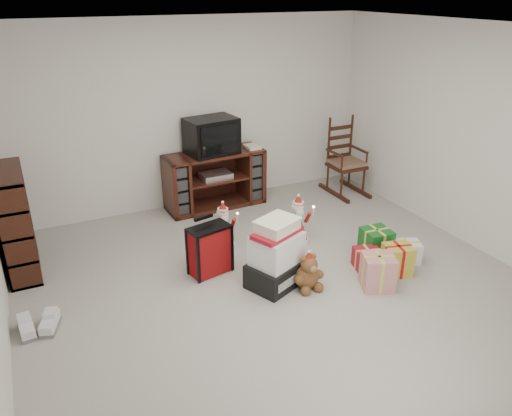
# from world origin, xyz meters

# --- Properties ---
(room) EXTENTS (5.01, 5.01, 2.51)m
(room) POSITION_xyz_m (0.00, 0.00, 1.25)
(room) COLOR #AAA69C
(room) RESTS_ON ground
(tv_stand) EXTENTS (1.37, 0.53, 0.78)m
(tv_stand) POSITION_xyz_m (0.19, 2.23, 0.39)
(tv_stand) COLOR #421D12
(tv_stand) RESTS_ON floor
(bookshelf) EXTENTS (0.31, 0.92, 1.12)m
(bookshelf) POSITION_xyz_m (-2.32, 1.54, 0.54)
(bookshelf) COLOR #3A170F
(bookshelf) RESTS_ON floor
(rocking_chair) EXTENTS (0.46, 0.77, 1.16)m
(rocking_chair) POSITION_xyz_m (2.10, 1.90, 0.39)
(rocking_chair) COLOR #3A170F
(rocking_chair) RESTS_ON floor
(gift_pile) EXTENTS (0.69, 0.61, 0.72)m
(gift_pile) POSITION_xyz_m (0.01, 0.08, 0.32)
(gift_pile) COLOR black
(gift_pile) RESTS_ON floor
(red_suitcase) EXTENTS (0.46, 0.30, 0.64)m
(red_suitcase) POSITION_xyz_m (-0.52, 0.58, 0.28)
(red_suitcase) COLOR maroon
(red_suitcase) RESTS_ON floor
(stocking) EXTENTS (0.28, 0.19, 0.55)m
(stocking) POSITION_xyz_m (-0.06, 0.23, 0.27)
(stocking) COLOR #0D7617
(stocking) RESTS_ON floor
(teddy_bear) EXTENTS (0.26, 0.23, 0.38)m
(teddy_bear) POSITION_xyz_m (0.26, -0.13, 0.17)
(teddy_bear) COLOR brown
(teddy_bear) RESTS_ON floor
(santa_figurine) EXTENTS (0.29, 0.28, 0.60)m
(santa_figurine) POSITION_xyz_m (0.68, 0.80, 0.23)
(santa_figurine) COLOR maroon
(santa_figurine) RESTS_ON floor
(mrs_claus_figurine) EXTENTS (0.28, 0.26, 0.57)m
(mrs_claus_figurine) POSITION_xyz_m (-0.17, 1.06, 0.22)
(mrs_claus_figurine) COLOR maroon
(mrs_claus_figurine) RESTS_ON floor
(sneaker_pair) EXTENTS (0.38, 0.33, 0.11)m
(sneaker_pair) POSITION_xyz_m (-2.26, 0.31, 0.05)
(sneaker_pair) COLOR white
(sneaker_pair) RESTS_ON floor
(gift_cluster) EXTENTS (0.80, 0.91, 0.27)m
(gift_cluster) POSITION_xyz_m (1.24, -0.17, 0.14)
(gift_cluster) COLOR #A51221
(gift_cluster) RESTS_ON floor
(crt_television) EXTENTS (0.70, 0.55, 0.48)m
(crt_television) POSITION_xyz_m (0.16, 2.22, 1.01)
(crt_television) COLOR black
(crt_television) RESTS_ON tv_stand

